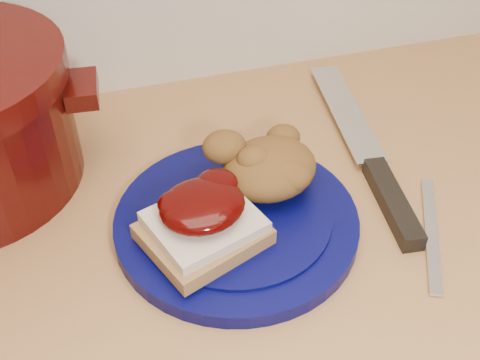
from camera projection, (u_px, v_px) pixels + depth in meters
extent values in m
cylinder|color=#04053E|center=(236.00, 222.00, 0.65)|extent=(0.32, 0.32, 0.02)
cube|color=olive|center=(203.00, 234.00, 0.61)|extent=(0.14, 0.13, 0.02)
cube|color=beige|center=(204.00, 222.00, 0.60)|extent=(0.13, 0.12, 0.01)
ellipsoid|color=#2E0201|center=(202.00, 205.00, 0.59)|extent=(0.11, 0.10, 0.03)
ellipsoid|color=brown|center=(270.00, 168.00, 0.66)|extent=(0.13, 0.12, 0.05)
cube|color=black|center=(392.00, 202.00, 0.67)|extent=(0.04, 0.14, 0.02)
cube|color=silver|center=(346.00, 111.00, 0.80)|extent=(0.07, 0.23, 0.00)
cube|color=silver|center=(431.00, 232.00, 0.65)|extent=(0.09, 0.16, 0.00)
cube|color=#340705|center=(82.00, 89.00, 0.67)|extent=(0.04, 0.06, 0.02)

